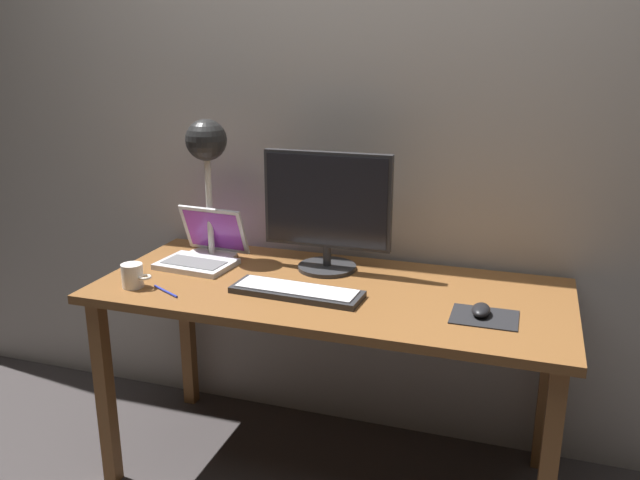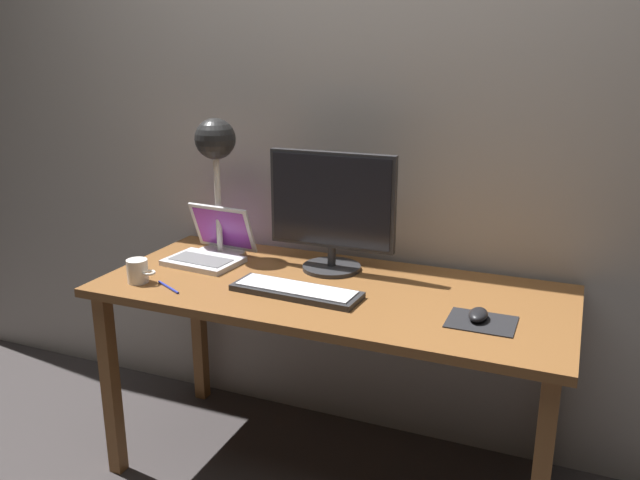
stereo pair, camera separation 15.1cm
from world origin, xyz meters
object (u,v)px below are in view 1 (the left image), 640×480
Objects in this scene: mouse at (481,310)px; pen at (166,291)px; laptop at (205,247)px; keyboard_main at (297,291)px; coffee_mug at (133,276)px; desk_lamp at (207,158)px; monitor at (327,208)px.

mouse reaches higher than pen.
laptop is at bearing 169.20° from mouse.
pen is at bearing -164.53° from keyboard_main.
mouse is 0.89× the size of coffee_mug.
pen is (-1.02, -0.13, -0.02)m from mouse.
mouse reaches higher than keyboard_main.
mouse is (1.04, -0.20, -0.04)m from laptop.
desk_lamp is 0.52m from coffee_mug.
keyboard_main is 0.84× the size of desk_lamp.
monitor is at bearing 7.88° from laptop.
monitor is 0.50m from desk_lamp.
laptop is at bearing -85.54° from desk_lamp.
monitor is 0.63m from pen.
laptop is 2.08× the size of pen.
coffee_mug is (-1.15, -0.12, 0.02)m from mouse.
laptop reaches higher than pen.
keyboard_main is 0.57m from coffee_mug.
laptop is 0.34m from coffee_mug.
coffee_mug is (-0.57, -0.38, -0.19)m from monitor.
keyboard_main is 4.65× the size of mouse.
pen is at bearing -85.52° from laptop.
keyboard_main is (-0.02, -0.28, -0.22)m from monitor.
mouse is at bearing -10.80° from laptop.
pen is at bearing -4.22° from coffee_mug.
coffee_mug reaches higher than pen.
laptop is (-0.45, 0.21, 0.05)m from keyboard_main.
laptop is 0.34m from desk_lamp.
laptop reaches higher than keyboard_main.
laptop is 2.71× the size of coffee_mug.
monitor is 1.62× the size of laptop.
desk_lamp is at bearing -179.70° from monitor.
mouse is 1.03m from pen.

